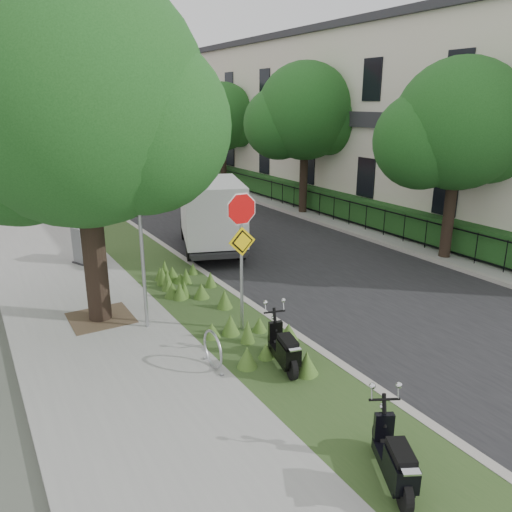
{
  "coord_description": "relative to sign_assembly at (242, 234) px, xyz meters",
  "views": [
    {
      "loc": [
        -6.32,
        -8.37,
        5.04
      ],
      "look_at": [
        -0.26,
        1.92,
        1.3
      ],
      "focal_mm": 35.0,
      "sensor_mm": 36.0,
      "label": 1
    }
  ],
  "objects": [
    {
      "name": "scooter_near",
      "position": [
        -0.15,
        -1.95,
        -1.86
      ],
      "size": [
        0.54,
        1.48,
        0.72
      ],
      "color": "black",
      "rests_on": "ground"
    },
    {
      "name": "road",
      "position": [
        4.4,
        9.42,
        -2.32
      ],
      "size": [
        7.0,
        60.0,
        0.01
      ],
      "primitive_type": "cube",
      "color": "black",
      "rests_on": "ground"
    },
    {
      "name": "kerb_far",
      "position": [
        7.9,
        9.42,
        -2.26
      ],
      "size": [
        0.2,
        60.0,
        0.13
      ],
      "primitive_type": "cube",
      "color": "#9E9991",
      "rests_on": "ground"
    },
    {
      "name": "sign_assembly",
      "position": [
        0.0,
        0.0,
        0.0
      ],
      "size": [
        0.94,
        0.08,
        3.22
      ],
      "color": "#A5A8AD",
      "rests_on": "ground"
    },
    {
      "name": "footpath_far",
      "position": [
        9.6,
        9.42,
        -2.27
      ],
      "size": [
        3.2,
        60.0,
        0.12
      ],
      "primitive_type": "cube",
      "color": "gray",
      "rests_on": "ground"
    },
    {
      "name": "street_tree_main",
      "position": [
        -2.68,
        2.28,
        2.48
      ],
      "size": [
        6.21,
        5.54,
        7.66
      ],
      "color": "black",
      "rests_on": "ground"
    },
    {
      "name": "kerb_near",
      "position": [
        0.9,
        9.42,
        -2.26
      ],
      "size": [
        0.2,
        60.0,
        0.13
      ],
      "primitive_type": "cube",
      "color": "#9E9991",
      "rests_on": "ground"
    },
    {
      "name": "terrace_houses",
      "position": [
        12.89,
        9.42,
        1.83
      ],
      "size": [
        7.4,
        26.4,
        8.2
      ],
      "color": "beige",
      "rests_on": "ground"
    },
    {
      "name": "utility_cabinet",
      "position": [
        -1.83,
        6.83,
        -1.66
      ],
      "size": [
        1.01,
        0.86,
        1.14
      ],
      "color": "#262628",
      "rests_on": "ground"
    },
    {
      "name": "sidewalk_near",
      "position": [
        -2.85,
        9.42,
        -2.27
      ],
      "size": [
        3.5,
        60.0,
        0.12
      ],
      "primitive_type": "cube",
      "color": "gray",
      "rests_on": "ground"
    },
    {
      "name": "fence_far",
      "position": [
        8.6,
        9.42,
        -1.66
      ],
      "size": [
        0.04,
        24.0,
        1.0
      ],
      "color": "black",
      "rests_on": "ground"
    },
    {
      "name": "scooter_far",
      "position": [
        -0.6,
        -5.23,
        -1.86
      ],
      "size": [
        0.81,
        1.38,
        0.72
      ],
      "color": "black",
      "rests_on": "ground"
    },
    {
      "name": "bike_hoop",
      "position": [
        -1.3,
        -1.18,
        -1.83
      ],
      "size": [
        0.06,
        0.78,
        0.77
      ],
      "color": "#A5A8AD",
      "rests_on": "ground"
    },
    {
      "name": "box_truck",
      "position": [
        2.26,
        6.32,
        -0.94
      ],
      "size": [
        3.23,
        5.03,
        2.13
      ],
      "color": "#262628",
      "rests_on": "ground"
    },
    {
      "name": "far_tree_b",
      "position": [
        8.34,
        9.46,
        2.04
      ],
      "size": [
        4.83,
        4.31,
        6.56
      ],
      "color": "black",
      "rests_on": "ground"
    },
    {
      "name": "ground",
      "position": [
        1.4,
        -0.58,
        -2.33
      ],
      "size": [
        120.0,
        120.0,
        0.0
      ],
      "primitive_type": "plane",
      "color": "#4C5147",
      "rests_on": "ground"
    },
    {
      "name": "verge",
      "position": [
        -0.1,
        9.42,
        -2.27
      ],
      "size": [
        2.0,
        60.0,
        0.12
      ],
      "primitive_type": "cube",
      "color": "#2E4A1F",
      "rests_on": "ground"
    },
    {
      "name": "far_tree_c",
      "position": [
        8.34,
        17.46,
        1.63
      ],
      "size": [
        4.37,
        3.89,
        5.93
      ],
      "color": "black",
      "rests_on": "ground"
    },
    {
      "name": "hedge_far",
      "position": [
        9.3,
        9.42,
        -1.66
      ],
      "size": [
        1.0,
        24.0,
        1.1
      ],
      "primitive_type": "cube",
      "color": "#1B4016",
      "rests_on": "footpath_far"
    },
    {
      "name": "bare_post",
      "position": [
        -1.8,
        1.22,
        -0.21
      ],
      "size": [
        0.08,
        0.08,
        4.0
      ],
      "color": "#A5A8AD",
      "rests_on": "ground"
    },
    {
      "name": "far_tree_a",
      "position": [
        8.34,
        1.46,
        1.8
      ],
      "size": [
        4.6,
        4.1,
        6.22
      ],
      "color": "black",
      "rests_on": "ground"
    }
  ]
}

